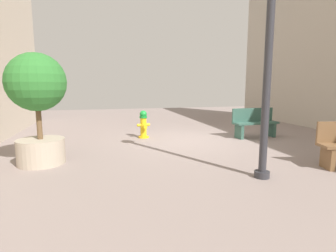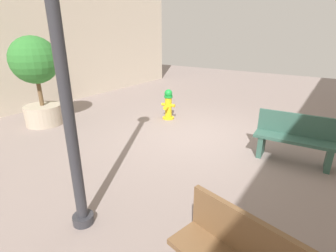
{
  "view_description": "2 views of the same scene",
  "coord_description": "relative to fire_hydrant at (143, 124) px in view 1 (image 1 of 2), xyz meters",
  "views": [
    {
      "loc": [
        2.6,
        7.85,
        1.7
      ],
      "look_at": [
        0.8,
        0.63,
        0.57
      ],
      "focal_mm": 28.81,
      "sensor_mm": 36.0,
      "label": 1
    },
    {
      "loc": [
        -2.78,
        5.24,
        2.44
      ],
      "look_at": [
        0.24,
        0.83,
        0.45
      ],
      "focal_mm": 27.02,
      "sensor_mm": 36.0,
      "label": 2
    }
  ],
  "objects": [
    {
      "name": "street_lamp",
      "position": [
        -1.55,
        4.31,
        2.36
      ],
      "size": [
        0.36,
        0.36,
        4.59
      ],
      "color": "#2D2D33",
      "rests_on": "ground_plane"
    },
    {
      "name": "planter_tree",
      "position": [
        2.61,
        2.36,
        0.98
      ],
      "size": [
        1.22,
        1.22,
        2.37
      ],
      "color": "tan",
      "rests_on": "ground_plane"
    },
    {
      "name": "fire_hydrant",
      "position": [
        0.0,
        0.0,
        0.0
      ],
      "size": [
        0.43,
        0.41,
        0.89
      ],
      "color": "gold",
      "rests_on": "ground_plane"
    },
    {
      "name": "ground_plane",
      "position": [
        -1.29,
        0.71,
        -0.45
      ],
      "size": [
        23.4,
        23.4,
        0.0
      ],
      "primitive_type": "plane",
      "color": "gray"
    },
    {
      "name": "bench_near",
      "position": [
        -3.56,
        0.76,
        0.04
      ],
      "size": [
        1.55,
        0.54,
        0.95
      ],
      "color": "#33594C",
      "rests_on": "ground_plane"
    }
  ]
}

